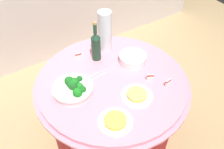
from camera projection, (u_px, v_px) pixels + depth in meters
name	position (u px, v px, depth m)	size (l,w,h in m)	color
ground_plane	(112.00, 134.00, 2.29)	(6.00, 6.00, 0.00)	tan
buffet_table	(112.00, 110.00, 2.03)	(1.16, 1.16, 0.74)	maroon
broccoli_bowl	(73.00, 89.00, 1.64)	(0.28, 0.28, 0.12)	white
plate_stack	(132.00, 59.00, 1.89)	(0.21, 0.21, 0.07)	white
wine_bottle	(96.00, 46.00, 1.86)	(0.07, 0.07, 0.34)	#1B3C28
decorative_fruit_vase	(105.00, 33.00, 1.94)	(0.11, 0.11, 0.34)	silver
serving_tongs	(99.00, 75.00, 1.80)	(0.17, 0.06, 0.01)	silver
food_plate_noodles	(137.00, 95.00, 1.64)	(0.22, 0.22, 0.04)	white
food_plate_fried_egg	(115.00, 121.00, 1.49)	(0.22, 0.22, 0.04)	white
label_placard_front	(168.00, 82.00, 1.71)	(0.05, 0.01, 0.05)	white
label_placard_mid	(78.00, 56.00, 1.92)	(0.05, 0.01, 0.05)	white
label_placard_rear	(150.00, 77.00, 1.75)	(0.05, 0.03, 0.05)	white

